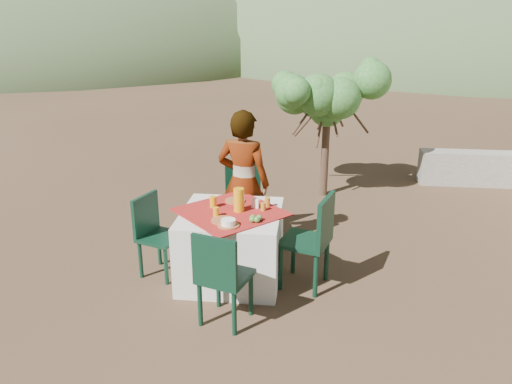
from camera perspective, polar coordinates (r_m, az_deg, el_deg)
ground at (r=5.51m, az=0.35°, el=-9.28°), size 160.00×160.00×0.00m
table at (r=5.27m, az=-2.84°, el=-6.07°), size 1.30×1.30×0.76m
chair_far at (r=6.14m, az=-1.31°, el=-0.64°), size 0.56×0.56×0.96m
chair_near at (r=4.45m, az=-4.02°, el=-9.42°), size 0.53×0.53×0.92m
chair_left at (r=5.42m, az=-11.47°, el=-4.44°), size 0.52×0.52×0.88m
chair_right at (r=5.06m, az=6.54°, el=-5.17°), size 0.58×0.58×1.00m
person at (r=5.69m, az=-1.44°, el=1.03°), size 0.70×0.54×1.69m
shrub_tree at (r=7.56m, az=8.60°, el=10.07°), size 1.54×1.51×1.81m
stone_wall at (r=9.07m, az=26.25°, el=2.35°), size 2.60×0.35×0.55m
hill_near_left at (r=39.50m, az=-22.01°, el=14.54°), size 40.00×40.00×16.00m
hill_near_right at (r=42.45m, az=23.18°, el=14.67°), size 48.00×48.00×20.00m
hill_far_center at (r=57.03m, az=2.26°, el=17.10°), size 60.00×60.00×24.00m
plate_far at (r=5.38m, az=-2.40°, el=-0.99°), size 0.22×0.22×0.01m
plate_near at (r=4.89m, az=-3.84°, el=-3.24°), size 0.23×0.23×0.01m
glass_far at (r=5.22m, az=-4.91°, el=-1.13°), size 0.07×0.07×0.12m
glass_near at (r=4.98m, az=-4.59°, el=-2.28°), size 0.06×0.06×0.10m
juice_pitcher at (r=5.08m, az=-1.97°, el=-0.90°), size 0.11×0.11×0.24m
bowl_plate at (r=4.78m, az=-3.18°, el=-3.80°), size 0.22×0.22×0.01m
white_bowl at (r=4.76m, az=-3.19°, el=-3.44°), size 0.14×0.14×0.05m
jar_left at (r=5.12m, az=0.83°, el=-1.68°), size 0.05×0.05×0.08m
jar_right at (r=5.23m, az=1.31°, el=-1.13°), size 0.06×0.06×0.10m
napkin_holder at (r=5.18m, az=-0.07°, el=-1.32°), size 0.08×0.06×0.09m
fruit_cluster at (r=4.85m, az=-0.08°, el=-3.05°), size 0.12×0.11×0.06m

